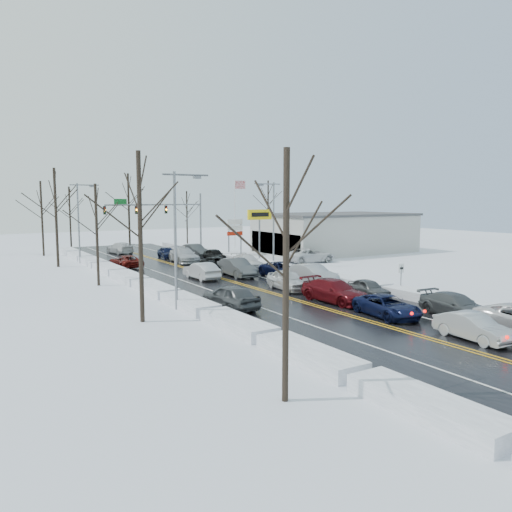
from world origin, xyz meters
TOP-DOWN VIEW (x-y plane):
  - ground at (0.00, 0.00)m, footprint 160.00×160.00m
  - road_surface at (0.00, 2.00)m, footprint 14.00×84.00m
  - snow_bank_left at (-7.60, 2.00)m, footprint 1.80×72.00m
  - snow_bank_right at (7.60, 2.00)m, footprint 1.80×72.00m
  - traffic_signal_mast at (3.45, 27.99)m, footprint 13.28×0.39m
  - tires_plus_sign at (10.50, 15.99)m, footprint 3.20×0.34m
  - used_vehicles_sign at (10.50, 22.00)m, footprint 2.20×0.22m
  - speed_limit_sign at (8.20, -8.00)m, footprint 0.55×0.09m
  - flagpole at (15.17, 30.00)m, footprint 1.87×1.20m
  - dealership_building at (23.98, 18.00)m, footprint 20.40×12.40m
  - streetlight_ne at (8.30, 10.00)m, footprint 3.20×0.25m
  - streetlight_sw at (-8.30, -4.00)m, footprint 3.20×0.25m
  - streetlight_nw at (-8.30, 24.00)m, footprint 3.20×0.25m
  - tree_left_a at (-11.00, -20.00)m, footprint 3.60×3.60m
  - tree_left_b at (-11.50, -6.00)m, footprint 4.00×4.00m
  - tree_left_c at (-10.50, 8.00)m, footprint 3.40×3.40m
  - tree_left_d at (-11.20, 22.00)m, footprint 4.20×4.20m
  - tree_left_e at (-10.80, 34.00)m, footprint 3.80×3.80m
  - tree_far_b at (-6.00, 41.00)m, footprint 3.60×3.60m
  - tree_far_c at (2.00, 39.00)m, footprint 4.40×4.40m
  - tree_far_d at (12.00, 40.50)m, footprint 3.40×3.40m
  - tree_far_e at (28.00, 41.00)m, footprint 4.20×4.20m
  - queued_car_1 at (1.71, -18.73)m, footprint 1.84×4.33m
  - queued_car_2 at (1.77, -12.73)m, footprint 2.84×5.07m
  - queued_car_3 at (1.91, -7.66)m, footprint 2.60×5.65m
  - queued_car_4 at (1.86, -2.05)m, footprint 2.40×4.86m
  - queued_car_5 at (1.83, 6.16)m, footprint 1.98×5.23m
  - queued_car_6 at (1.89, 10.06)m, footprint 2.69×5.24m
  - queued_car_7 at (1.79, 18.45)m, footprint 2.86×5.95m
  - queued_car_8 at (1.73, 23.34)m, footprint 1.89×4.17m
  - queued_car_11 at (5.44, -14.89)m, footprint 2.40×5.05m
  - queued_car_12 at (5.28, -7.56)m, footprint 2.01×4.04m
  - queued_car_13 at (5.24, -0.86)m, footprint 2.10×5.26m
  - queued_car_14 at (5.19, 3.58)m, footprint 2.39×5.11m
  - queued_car_15 at (5.39, 10.33)m, footprint 2.69×5.24m
  - queued_car_16 at (5.42, 17.80)m, footprint 2.13×4.36m
  - queued_car_17 at (5.17, 22.84)m, footprint 2.11×4.95m
  - oncoming_car_0 at (-1.66, 6.54)m, footprint 1.73×4.66m
  - oncoming_car_1 at (-5.30, 17.36)m, footprint 2.72×5.14m
  - oncoming_car_2 at (-1.71, 31.46)m, footprint 2.74×5.42m
  - oncoming_car_3 at (-5.39, -5.66)m, footprint 2.44×5.02m
  - parked_car_0 at (14.09, 10.78)m, footprint 6.04×3.02m
  - parked_car_1 at (17.06, 15.38)m, footprint 2.30×4.84m
  - parked_car_2 at (15.08, 21.51)m, footprint 1.94×4.37m

SIDE VIEW (x-z plane):
  - ground at x=0.00m, z-range 0.00..0.00m
  - snow_bank_left at x=-7.60m, z-range -0.33..0.33m
  - snow_bank_right at x=7.60m, z-range -0.33..0.33m
  - queued_car_1 at x=1.71m, z-range -0.70..0.70m
  - queued_car_2 at x=1.77m, z-range -0.67..0.67m
  - queued_car_3 at x=1.91m, z-range -0.80..0.80m
  - queued_car_4 at x=1.86m, z-range -0.80..0.80m
  - queued_car_5 at x=1.83m, z-range -0.85..0.85m
  - queued_car_6 at x=1.89m, z-range -0.71..0.71m
  - queued_car_7 at x=1.79m, z-range -0.84..0.84m
  - queued_car_8 at x=1.73m, z-range -0.69..0.69m
  - queued_car_11 at x=5.44m, z-range -0.71..0.71m
  - queued_car_12 at x=5.28m, z-range -0.66..0.66m
  - queued_car_13 at x=5.24m, z-range -0.85..0.85m
  - queued_car_14 at x=5.19m, z-range -0.71..0.71m
  - queued_car_15 at x=5.39m, z-range -0.73..0.73m
  - queued_car_16 at x=5.42m, z-range -0.72..0.72m
  - queued_car_17 at x=5.17m, z-range -0.79..0.79m
  - oncoming_car_0 at x=-1.66m, z-range -0.76..0.76m
  - oncoming_car_1 at x=-5.30m, z-range -0.69..0.69m
  - oncoming_car_2 at x=-1.71m, z-range -0.75..0.75m
  - oncoming_car_3 at x=-5.39m, z-range -0.82..0.82m
  - parked_car_0 at x=14.09m, z-range -0.82..0.82m
  - parked_car_1 at x=17.06m, z-range -0.68..0.68m
  - parked_car_2 at x=15.08m, z-range -0.73..0.73m
  - road_surface at x=0.00m, z-range 0.00..0.01m
  - speed_limit_sign at x=8.20m, z-range 0.46..2.81m
  - dealership_building at x=23.98m, z-range 0.01..5.31m
  - used_vehicles_sign at x=10.50m, z-range 0.99..5.64m
  - tires_plus_sign at x=10.50m, z-range 1.99..7.99m
  - streetlight_ne at x=8.30m, z-range 0.81..9.81m
  - streetlight_sw at x=-8.30m, z-range 0.81..9.81m
  - streetlight_nw at x=-8.30m, z-range 0.81..9.81m
  - traffic_signal_mast at x=3.45m, z-range 1.48..9.48m
  - flagpole at x=15.17m, z-range 0.93..10.93m
  - tree_left_c at x=-10.50m, z-range 1.69..10.19m
  - tree_far_d at x=12.00m, z-range 1.69..10.19m
  - tree_left_a at x=-11.00m, z-range 1.79..10.79m
  - tree_far_b at x=-6.00m, z-range 1.79..10.79m
  - tree_left_e at x=-10.80m, z-range 1.89..11.39m
  - tree_left_b at x=-11.50m, z-range 1.99..11.99m
  - tree_left_d at x=-11.20m, z-range 2.08..12.58m
  - tree_far_e at x=28.00m, z-range 2.08..12.58m
  - tree_far_c at x=2.00m, z-range 2.18..13.18m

